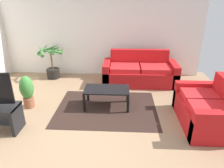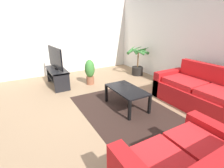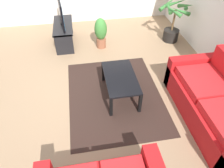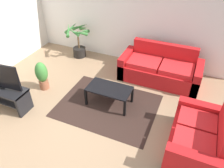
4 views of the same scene
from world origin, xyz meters
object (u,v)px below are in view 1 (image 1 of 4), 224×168
at_px(couch_main, 140,73).
at_px(couch_loveseat, 207,110).
at_px(coffee_table, 107,91).
at_px(potted_plant_small, 27,91).
at_px(potted_palm, 52,63).

xyz_separation_m(couch_main, couch_loveseat, (1.14, -2.00, -0.00)).
xyz_separation_m(couch_main, coffee_table, (-0.83, -1.42, 0.08)).
height_order(coffee_table, potted_plant_small, potted_plant_small).
xyz_separation_m(couch_main, potted_palm, (-2.60, 0.27, 0.16)).
xyz_separation_m(couch_loveseat, potted_plant_small, (-3.72, 0.46, 0.11)).
xyz_separation_m(potted_palm, potted_plant_small, (0.03, -1.81, -0.06)).
distance_m(coffee_table, potted_plant_small, 1.75).
xyz_separation_m(couch_main, potted_plant_small, (-2.57, -1.54, 0.10)).
relative_size(couch_loveseat, potted_plant_small, 1.89).
height_order(couch_main, potted_plant_small, couch_main).
relative_size(potted_palm, potted_plant_small, 1.36).
bearing_deg(coffee_table, potted_palm, 136.38).
distance_m(couch_loveseat, coffee_table, 2.05).
distance_m(coffee_table, potted_palm, 2.45).
distance_m(couch_main, couch_loveseat, 2.30).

